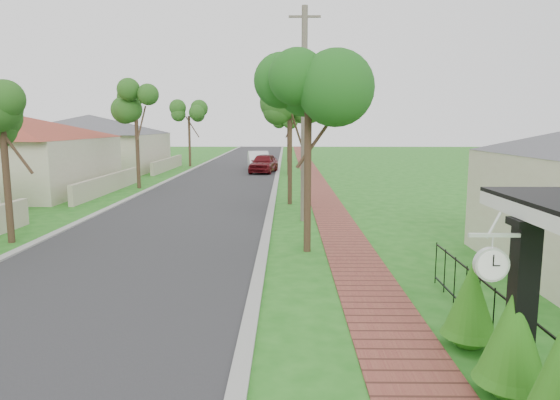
% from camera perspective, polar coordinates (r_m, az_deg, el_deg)
% --- Properties ---
extents(ground, '(160.00, 160.00, 0.00)m').
position_cam_1_polar(ground, '(8.52, -8.80, -17.59)').
color(ground, '#206A19').
rests_on(ground, ground).
extents(road, '(7.00, 120.00, 0.02)m').
position_cam_1_polar(road, '(28.13, -8.14, 0.83)').
color(road, '#28282B').
rests_on(road, ground).
extents(kerb_right, '(0.30, 120.00, 0.10)m').
position_cam_1_polar(kerb_right, '(27.80, -0.68, 0.83)').
color(kerb_right, '#9E9E99').
rests_on(kerb_right, ground).
extents(kerb_left, '(0.30, 120.00, 0.10)m').
position_cam_1_polar(kerb_left, '(28.92, -15.30, 0.82)').
color(kerb_left, '#9E9E99').
rests_on(kerb_left, ground).
extents(sidewalk, '(1.50, 120.00, 0.03)m').
position_cam_1_polar(sidewalk, '(27.86, 4.67, 0.82)').
color(sidewalk, brown).
rests_on(sidewalk, ground).
extents(porch_post, '(0.48, 0.48, 2.52)m').
position_cam_1_polar(porch_post, '(7.74, 25.81, -12.12)').
color(porch_post, black).
rests_on(porch_post, ground).
extents(picket_fence, '(0.03, 8.02, 1.00)m').
position_cam_1_polar(picket_fence, '(8.93, 24.88, -13.32)').
color(picket_fence, black).
rests_on(picket_fence, ground).
extents(street_trees, '(10.70, 37.65, 5.89)m').
position_cam_1_polar(street_trees, '(34.65, -6.33, 9.83)').
color(street_trees, '#382619').
rests_on(street_trees, ground).
extents(hedge_row, '(0.89, 4.64, 1.95)m').
position_cam_1_polar(hedge_row, '(7.33, 26.85, -15.82)').
color(hedge_row, '#176E16').
rests_on(hedge_row, ground).
extents(far_house_grey, '(15.56, 15.56, 4.60)m').
position_cam_1_polar(far_house_grey, '(44.65, -20.81, 6.21)').
color(far_house_grey, beige).
rests_on(far_house_grey, ground).
extents(parked_car_red, '(2.47, 4.63, 1.50)m').
position_cam_1_polar(parked_car_red, '(39.43, -1.87, 4.21)').
color(parked_car_red, '#580D12').
rests_on(parked_car_red, ground).
extents(parked_car_white, '(2.22, 4.90, 1.56)m').
position_cam_1_polar(parked_car_white, '(41.70, -2.48, 4.48)').
color(parked_car_white, white).
rests_on(parked_car_white, ground).
extents(near_tree, '(2.14, 2.14, 5.51)m').
position_cam_1_polar(near_tree, '(14.56, 3.25, 11.09)').
color(near_tree, '#382619').
rests_on(near_tree, ground).
extents(utility_pole, '(1.20, 0.24, 8.13)m').
position_cam_1_polar(utility_pole, '(19.36, 2.77, 9.69)').
color(utility_pole, '#6D6255').
rests_on(utility_pole, ground).
extents(station_clock, '(0.77, 0.13, 0.65)m').
position_cam_1_polar(station_clock, '(7.20, 23.03, -6.55)').
color(station_clock, silver).
rests_on(station_clock, ground).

